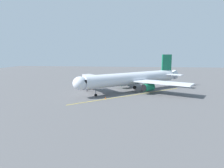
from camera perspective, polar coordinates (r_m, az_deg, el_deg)
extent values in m
plane|color=#565659|center=(66.06, 7.77, -1.62)|extent=(220.00, 220.00, 0.00)
cube|color=yellow|center=(57.35, 5.91, -3.18)|extent=(30.33, 26.45, 0.01)
cylinder|color=silver|center=(62.59, 6.08, 1.63)|extent=(28.14, 25.19, 3.80)
ellipsoid|color=silver|center=(52.81, -9.20, 0.22)|extent=(5.39, 5.35, 3.61)
cone|color=silver|center=(75.78, 16.85, 2.56)|extent=(4.51, 4.55, 3.42)
cube|color=black|center=(53.33, -7.85, 0.93)|extent=(3.33, 3.49, 0.90)
cube|color=silver|center=(59.19, 14.17, 0.41)|extent=(17.55, 12.36, 0.36)
cylinder|color=#146B47|center=(59.33, 10.40, -0.92)|extent=(4.07, 3.97, 2.30)
cylinder|color=black|center=(58.13, 9.16, -1.09)|extent=(1.53, 1.72, 2.10)
cube|color=silver|center=(71.56, 3.95, 2.09)|extent=(10.48, 17.81, 0.36)
cylinder|color=#146B47|center=(67.97, 3.54, 0.45)|extent=(4.07, 3.97, 2.30)
cylinder|color=black|center=(66.92, 2.36, 0.33)|extent=(1.53, 1.72, 2.10)
cube|color=#146B47|center=(73.18, 15.49, 5.40)|extent=(3.86, 3.42, 7.20)
cube|color=silver|center=(71.17, 17.18, 2.64)|extent=(6.72, 5.35, 0.24)
cube|color=silver|center=(75.31, 13.39, 3.12)|extent=(4.71, 6.83, 0.24)
cylinder|color=slate|center=(55.31, -4.73, -1.79)|extent=(0.24, 0.24, 2.77)
cylinder|color=black|center=(55.59, -4.71, -3.19)|extent=(0.82, 0.80, 0.70)
cylinder|color=slate|center=(62.98, 9.66, -0.39)|extent=(0.24, 0.24, 2.77)
cylinder|color=black|center=(63.21, 9.63, -1.63)|extent=(1.13, 1.06, 1.10)
cylinder|color=slate|center=(66.77, 6.58, 0.20)|extent=(0.24, 0.24, 2.77)
cylinder|color=black|center=(67.00, 6.56, -0.97)|extent=(1.13, 1.06, 1.10)
cube|color=#B7B7BC|center=(61.79, -5.69, 1.36)|extent=(7.87, 8.50, 2.50)
cube|color=gray|center=(57.90, -3.57, 0.88)|extent=(4.25, 4.21, 3.00)
cylinder|color=slate|center=(66.02, -7.53, 0.10)|extent=(0.70, 0.70, 3.90)
cube|color=#333338|center=(66.29, -7.50, -1.31)|extent=(2.00, 2.00, 0.60)
cylinder|color=#23232D|center=(62.85, -7.21, -1.74)|extent=(0.26, 0.26, 0.88)
cube|color=orange|center=(62.72, -7.22, -1.07)|extent=(0.45, 0.42, 0.60)
cube|color=silver|center=(62.72, -7.22, -1.07)|extent=(0.47, 0.44, 0.10)
sphere|color=brown|center=(62.65, -7.23, -0.69)|extent=(0.22, 0.22, 0.22)
cube|color=#2D3899|center=(81.68, 5.43, 0.84)|extent=(2.95, 2.43, 0.24)
cube|color=silver|center=(81.59, 5.43, 1.30)|extent=(2.95, 2.43, 0.08)
cylinder|color=slate|center=(80.56, 4.85, 1.02)|extent=(0.06, 0.06, 0.55)
cylinder|color=slate|center=(81.68, 4.48, 1.13)|extent=(0.06, 0.06, 0.55)
cylinder|color=slate|center=(81.60, 6.38, 1.10)|extent=(0.06, 0.06, 0.55)
cylinder|color=slate|center=(82.70, 5.99, 1.21)|extent=(0.06, 0.06, 0.55)
cylinder|color=black|center=(80.75, 5.01, 0.51)|extent=(0.51, 0.42, 0.44)
cylinder|color=black|center=(81.91, 4.63, 0.63)|extent=(0.51, 0.42, 0.44)
cylinder|color=black|center=(81.57, 6.22, 0.57)|extent=(0.51, 0.42, 0.44)
cylinder|color=black|center=(82.72, 5.82, 0.69)|extent=(0.51, 0.42, 0.44)
cone|color=#F2590F|center=(66.06, -5.74, -1.34)|extent=(0.32, 0.32, 0.55)
cone|color=#F2590F|center=(52.55, -1.95, -3.96)|extent=(0.32, 0.32, 0.55)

